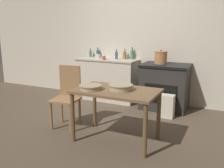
{
  "coord_description": "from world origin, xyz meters",
  "views": [
    {
      "loc": [
        1.86,
        -3.43,
        1.57
      ],
      "look_at": [
        0.0,
        0.42,
        0.58
      ],
      "focal_mm": 40.0,
      "sensor_mm": 36.0,
      "label": 1
    }
  ],
  "objects": [
    {
      "name": "flour_sack",
      "position": [
        0.91,
        0.76,
        0.2
      ],
      "size": [
        0.26,
        0.18,
        0.41
      ],
      "primitive_type": "cube",
      "color": "beige",
      "rests_on": "ground_plane"
    },
    {
      "name": "work_table",
      "position": [
        0.49,
        -0.45,
        0.63
      ],
      "size": [
        1.14,
        0.7,
        0.73
      ],
      "color": "brown",
      "rests_on": "ground_plane"
    },
    {
      "name": "bottle_center",
      "position": [
        -0.36,
        1.39,
        0.98
      ],
      "size": [
        0.06,
        0.06,
        0.21
      ],
      "color": "#3D5675",
      "rests_on": "counter_cabinet"
    },
    {
      "name": "mixing_bowl_small",
      "position": [
        0.16,
        -0.58,
        0.77
      ],
      "size": [
        0.31,
        0.31,
        0.06
      ],
      "color": "tan",
      "rests_on": "work_table"
    },
    {
      "name": "bottle_center_left",
      "position": [
        -1.04,
        1.46,
        0.97
      ],
      "size": [
        0.06,
        0.06,
        0.2
      ],
      "color": "#517F5B",
      "rests_on": "counter_cabinet"
    },
    {
      "name": "cup_mid_right",
      "position": [
        -0.53,
        1.13,
        0.94
      ],
      "size": [
        0.07,
        0.07,
        0.08
      ],
      "primitive_type": "cylinder",
      "color": "#B74C42",
      "rests_on": "counter_cabinet"
    },
    {
      "name": "stove",
      "position": [
        0.75,
        1.23,
        0.44
      ],
      "size": [
        0.9,
        0.67,
        0.88
      ],
      "color": "#2D2B28",
      "rests_on": "ground_plane"
    },
    {
      "name": "chair",
      "position": [
        -0.44,
        -0.3,
        0.51
      ],
      "size": [
        0.45,
        0.45,
        0.97
      ],
      "rotation": [
        0.0,
        0.0,
        0.14
      ],
      "color": "#997047",
      "rests_on": "ground_plane"
    },
    {
      "name": "bottle_mid_left",
      "position": [
        -0.04,
        1.48,
        0.99
      ],
      "size": [
        0.08,
        0.08,
        0.25
      ],
      "color": "#517F5B",
      "rests_on": "counter_cabinet"
    },
    {
      "name": "bottle_left",
      "position": [
        -0.86,
        1.49,
        0.98
      ],
      "size": [
        0.07,
        0.07,
        0.21
      ],
      "color": "#3D5675",
      "rests_on": "counter_cabinet"
    },
    {
      "name": "cup_center_right",
      "position": [
        -0.71,
        1.23,
        0.94
      ],
      "size": [
        0.08,
        0.08,
        0.1
      ],
      "primitive_type": "cylinder",
      "color": "silver",
      "rests_on": "counter_cabinet"
    },
    {
      "name": "counter_cabinet",
      "position": [
        -0.54,
        1.3,
        0.45
      ],
      "size": [
        1.31,
        0.53,
        0.9
      ],
      "color": "beige",
      "rests_on": "ground_plane"
    },
    {
      "name": "mixing_bowl_large",
      "position": [
        0.54,
        -0.42,
        0.78
      ],
      "size": [
        0.33,
        0.33,
        0.08
      ],
      "color": "tan",
      "rests_on": "work_table"
    },
    {
      "name": "stock_pot",
      "position": [
        0.64,
        1.22,
        1.0
      ],
      "size": [
        0.25,
        0.25,
        0.27
      ],
      "color": "#B77A47",
      "rests_on": "stove"
    },
    {
      "name": "bottle_far_left",
      "position": [
        -0.2,
        1.45,
        0.98
      ],
      "size": [
        0.07,
        0.07,
        0.21
      ],
      "color": "olive",
      "rests_on": "counter_cabinet"
    },
    {
      "name": "ground_plane",
      "position": [
        0.0,
        0.0,
        0.0
      ],
      "size": [
        14.0,
        14.0,
        0.0
      ],
      "primitive_type": "plane",
      "color": "brown"
    },
    {
      "name": "wall_back",
      "position": [
        0.0,
        1.58,
        1.27
      ],
      "size": [
        8.0,
        0.07,
        2.55
      ],
      "color": "beige",
      "rests_on": "ground_plane"
    }
  ]
}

